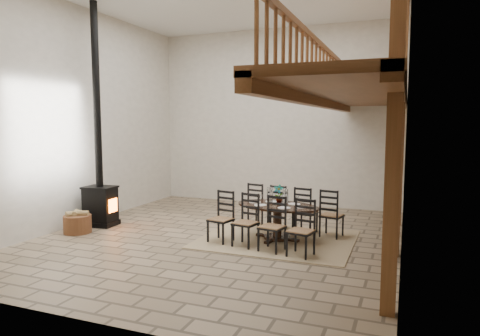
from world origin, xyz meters
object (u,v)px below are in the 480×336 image
at_px(log_basket, 77,223).
at_px(log_stack, 108,212).
at_px(dining_table, 277,222).
at_px(wood_stove, 99,177).

bearing_deg(log_basket, log_stack, 100.93).
height_order(dining_table, wood_stove, wood_stove).
relative_size(dining_table, log_basket, 4.26).
bearing_deg(log_basket, dining_table, 13.93).
distance_m(dining_table, log_basket, 4.28).
bearing_deg(log_stack, dining_table, -3.94).
bearing_deg(wood_stove, dining_table, 0.49).
height_order(dining_table, log_basket, dining_table).
distance_m(wood_stove, log_stack, 1.15).
relative_size(wood_stove, log_basket, 8.64).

